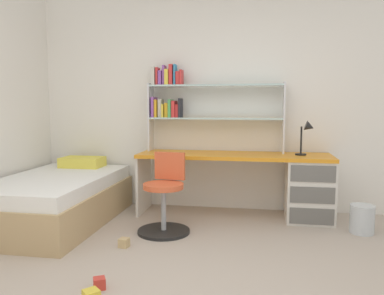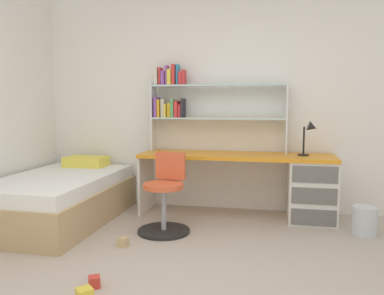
{
  "view_description": "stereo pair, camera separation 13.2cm",
  "coord_description": "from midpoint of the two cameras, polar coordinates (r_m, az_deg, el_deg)",
  "views": [
    {
      "loc": [
        0.49,
        -2.28,
        1.27
      ],
      "look_at": [
        -0.16,
        1.42,
        0.85
      ],
      "focal_mm": 36.35,
      "sensor_mm": 36.0,
      "label": 1
    },
    {
      "loc": [
        0.62,
        -2.26,
        1.27
      ],
      "look_at": [
        -0.16,
        1.42,
        0.85
      ],
      "focal_mm": 36.35,
      "sensor_mm": 36.0,
      "label": 2
    }
  ],
  "objects": [
    {
      "name": "waste_bin",
      "position": [
        4.24,
        22.86,
        -9.66
      ],
      "size": [
        0.24,
        0.24,
        0.28
      ],
      "primitive_type": "cylinder",
      "color": "silver",
      "rests_on": "ground_plane"
    },
    {
      "name": "swivel_chair",
      "position": [
        3.92,
        -5.01,
        -7.89
      ],
      "size": [
        0.52,
        0.52,
        0.79
      ],
      "color": "black",
      "rests_on": "ground_plane"
    },
    {
      "name": "desk_lamp",
      "position": [
        4.39,
        15.76,
        2.14
      ],
      "size": [
        0.2,
        0.17,
        0.38
      ],
      "color": "black",
      "rests_on": "desk"
    },
    {
      "name": "toy_block_natural_2",
      "position": [
        3.64,
        -11.01,
        -13.56
      ],
      "size": [
        0.09,
        0.09,
        0.08
      ],
      "primitive_type": "cube",
      "rotation": [
        0.0,
        0.0,
        2.99
      ],
      "color": "tan",
      "rests_on": "ground_plane"
    },
    {
      "name": "desk",
      "position": [
        4.46,
        12.82,
        -4.98
      ],
      "size": [
        2.17,
        0.6,
        0.72
      ],
      "color": "orange",
      "rests_on": "ground_plane"
    },
    {
      "name": "bookshelf_hutch",
      "position": [
        4.64,
        -0.77,
        6.91
      ],
      "size": [
        1.6,
        0.22,
        1.03
      ],
      "color": "silver",
      "rests_on": "desk"
    },
    {
      "name": "room_shell",
      "position": [
        3.86,
        -16.66,
        7.29
      ],
      "size": [
        5.47,
        5.85,
        2.71
      ],
      "color": "white",
      "rests_on": "ground_plane"
    },
    {
      "name": "bed_platform",
      "position": [
        4.49,
        -20.13,
        -7.16
      ],
      "size": [
        1.1,
        1.83,
        0.63
      ],
      "color": "tan",
      "rests_on": "ground_plane"
    },
    {
      "name": "toy_block_red_0",
      "position": [
        2.93,
        -14.76,
        -18.73
      ],
      "size": [
        0.11,
        0.11,
        0.08
      ],
      "primitive_type": "cube",
      "rotation": [
        0.0,
        0.0,
        2.09
      ],
      "color": "red",
      "rests_on": "ground_plane"
    }
  ]
}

